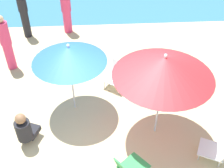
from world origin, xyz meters
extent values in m
plane|color=#D3BC8C|center=(0.00, 0.00, 0.00)|extent=(40.00, 40.00, 0.00)
cylinder|color=silver|center=(-0.81, 1.21, 0.88)|extent=(0.04, 0.04, 1.75)
cone|color=blue|center=(-0.81, 1.21, 1.57)|extent=(1.63, 1.63, 0.37)
sphere|color=silver|center=(-0.81, 1.21, 1.78)|extent=(0.06, 0.06, 0.06)
cylinder|color=silver|center=(1.02, 0.33, 1.01)|extent=(0.04, 0.04, 2.01)
cone|color=red|center=(1.02, 0.33, 1.79)|extent=(1.95, 1.95, 0.43)
sphere|color=silver|center=(1.02, 0.33, 2.04)|extent=(0.06, 0.06, 0.06)
cube|color=white|center=(0.24, 1.93, 0.24)|extent=(0.73, 0.71, 0.03)
cube|color=white|center=(0.39, 2.14, 0.45)|extent=(0.54, 0.45, 0.40)
cylinder|color=silver|center=(0.31, 1.65, 0.11)|extent=(0.02, 0.02, 0.23)
cylinder|color=silver|center=(-0.05, 1.91, 0.11)|extent=(0.02, 0.02, 0.23)
cylinder|color=silver|center=(0.53, 1.96, 0.11)|extent=(0.02, 0.02, 0.23)
cylinder|color=silver|center=(0.17, 2.22, 0.11)|extent=(0.02, 0.02, 0.23)
cube|color=#33934C|center=(0.39, -0.75, 0.26)|extent=(0.67, 0.66, 0.03)
cylinder|color=silver|center=(0.43, -0.48, 0.12)|extent=(0.02, 0.02, 0.24)
cube|color=white|center=(2.02, -0.42, 0.20)|extent=(0.66, 0.64, 0.03)
cylinder|color=silver|center=(1.76, -0.50, 0.09)|extent=(0.02, 0.02, 0.19)
cylinder|color=silver|center=(1.93, -0.16, 0.09)|extent=(0.02, 0.02, 0.19)
cylinder|color=silver|center=(2.12, -0.68, 0.09)|extent=(0.02, 0.02, 0.19)
cylinder|color=silver|center=(2.29, -0.34, 0.09)|extent=(0.02, 0.02, 0.19)
cube|color=black|center=(-1.72, 0.30, 0.21)|extent=(0.43, 0.46, 0.12)
cylinder|color=#896042|center=(-1.66, 0.45, 0.11)|extent=(0.12, 0.12, 0.21)
cylinder|color=black|center=(-1.79, 0.14, 0.44)|extent=(0.32, 0.32, 0.46)
sphere|color=#896042|center=(-1.79, 0.14, 0.79)|extent=(0.22, 0.22, 0.22)
cylinder|color=#DB3866|center=(-1.17, 5.04, 0.38)|extent=(0.28, 0.28, 0.77)
cylinder|color=#DB3866|center=(-1.17, 5.04, 1.09)|extent=(0.33, 0.33, 0.64)
cylinder|color=#DB3866|center=(-2.68, 3.00, 0.40)|extent=(0.26, 0.26, 0.80)
cylinder|color=#DB3866|center=(-2.68, 3.00, 1.12)|extent=(0.31, 0.31, 0.64)
sphere|color=#DBAD84|center=(-2.68, 3.00, 1.54)|extent=(0.20, 0.20, 0.20)
cylinder|color=black|center=(-2.52, 4.81, 0.45)|extent=(0.25, 0.25, 0.91)
cylinder|color=black|center=(-2.52, 4.81, 1.25)|extent=(0.30, 0.30, 0.68)
camera|label=1|loc=(-0.22, -3.84, 4.88)|focal=45.30mm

